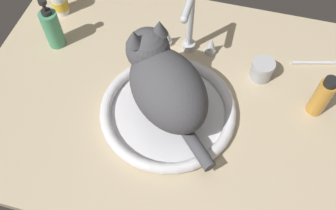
{
  "coord_description": "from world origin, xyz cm",
  "views": [
    {
      "loc": [
        11.08,
        -56.06,
        87.66
      ],
      "look_at": [
        -2.24,
        -6.26,
        7.0
      ],
      "focal_mm": 38.72,
      "sensor_mm": 36.0,
      "label": 1
    }
  ],
  "objects_px": {
    "sink_basin": "(168,110)",
    "toothbrush": "(325,62)",
    "pill_bottle": "(59,0)",
    "amber_bottle": "(322,97)",
    "cat": "(164,81)",
    "faucet": "(189,31)",
    "soap_pump_bottle": "(52,28)",
    "metal_jar": "(262,70)"
  },
  "relations": [
    {
      "from": "cat",
      "to": "soap_pump_bottle",
      "type": "relative_size",
      "value": 1.8
    },
    {
      "from": "pill_bottle",
      "to": "amber_bottle",
      "type": "bearing_deg",
      "value": -12.09
    },
    {
      "from": "sink_basin",
      "to": "metal_jar",
      "type": "bearing_deg",
      "value": 40.25
    },
    {
      "from": "pill_bottle",
      "to": "toothbrush",
      "type": "relative_size",
      "value": 0.58
    },
    {
      "from": "sink_basin",
      "to": "cat",
      "type": "height_order",
      "value": "cat"
    },
    {
      "from": "cat",
      "to": "toothbrush",
      "type": "height_order",
      "value": "cat"
    },
    {
      "from": "sink_basin",
      "to": "amber_bottle",
      "type": "height_order",
      "value": "amber_bottle"
    },
    {
      "from": "sink_basin",
      "to": "cat",
      "type": "distance_m",
      "value": 0.11
    },
    {
      "from": "pill_bottle",
      "to": "soap_pump_bottle",
      "type": "distance_m",
      "value": 0.14
    },
    {
      "from": "sink_basin",
      "to": "toothbrush",
      "type": "relative_size",
      "value": 2.01
    },
    {
      "from": "cat",
      "to": "amber_bottle",
      "type": "bearing_deg",
      "value": 13.79
    },
    {
      "from": "sink_basin",
      "to": "toothbrush",
      "type": "bearing_deg",
      "value": 35.27
    },
    {
      "from": "pill_bottle",
      "to": "metal_jar",
      "type": "distance_m",
      "value": 0.67
    },
    {
      "from": "sink_basin",
      "to": "faucet",
      "type": "xyz_separation_m",
      "value": [
        -0.0,
        0.23,
        0.07
      ]
    },
    {
      "from": "sink_basin",
      "to": "amber_bottle",
      "type": "relative_size",
      "value": 2.71
    },
    {
      "from": "sink_basin",
      "to": "soap_pump_bottle",
      "type": "height_order",
      "value": "soap_pump_bottle"
    },
    {
      "from": "sink_basin",
      "to": "metal_jar",
      "type": "distance_m",
      "value": 0.3
    },
    {
      "from": "cat",
      "to": "faucet",
      "type": "bearing_deg",
      "value": 86.02
    },
    {
      "from": "faucet",
      "to": "cat",
      "type": "bearing_deg",
      "value": -93.98
    },
    {
      "from": "sink_basin",
      "to": "faucet",
      "type": "height_order",
      "value": "faucet"
    },
    {
      "from": "pill_bottle",
      "to": "amber_bottle",
      "type": "relative_size",
      "value": 0.78
    },
    {
      "from": "amber_bottle",
      "to": "metal_jar",
      "type": "height_order",
      "value": "amber_bottle"
    },
    {
      "from": "sink_basin",
      "to": "pill_bottle",
      "type": "bearing_deg",
      "value": 146.56
    },
    {
      "from": "amber_bottle",
      "to": "faucet",
      "type": "bearing_deg",
      "value": 162.65
    },
    {
      "from": "sink_basin",
      "to": "faucet",
      "type": "distance_m",
      "value": 0.24
    },
    {
      "from": "sink_basin",
      "to": "toothbrush",
      "type": "distance_m",
      "value": 0.5
    },
    {
      "from": "faucet",
      "to": "soap_pump_bottle",
      "type": "bearing_deg",
      "value": -169.03
    },
    {
      "from": "faucet",
      "to": "cat",
      "type": "distance_m",
      "value": 0.22
    },
    {
      "from": "faucet",
      "to": "soap_pump_bottle",
      "type": "distance_m",
      "value": 0.41
    },
    {
      "from": "pill_bottle",
      "to": "soap_pump_bottle",
      "type": "xyz_separation_m",
      "value": [
        0.04,
        -0.13,
        0.02
      ]
    },
    {
      "from": "faucet",
      "to": "toothbrush",
      "type": "xyz_separation_m",
      "value": [
        0.41,
        0.05,
        -0.08
      ]
    },
    {
      "from": "amber_bottle",
      "to": "metal_jar",
      "type": "bearing_deg",
      "value": 153.63
    },
    {
      "from": "metal_jar",
      "to": "soap_pump_bottle",
      "type": "distance_m",
      "value": 0.63
    },
    {
      "from": "cat",
      "to": "amber_bottle",
      "type": "height_order",
      "value": "cat"
    },
    {
      "from": "soap_pump_bottle",
      "to": "metal_jar",
      "type": "bearing_deg",
      "value": 3.22
    },
    {
      "from": "pill_bottle",
      "to": "metal_jar",
      "type": "bearing_deg",
      "value": -8.39
    },
    {
      "from": "pill_bottle",
      "to": "faucet",
      "type": "bearing_deg",
      "value": -7.31
    },
    {
      "from": "faucet",
      "to": "metal_jar",
      "type": "xyz_separation_m",
      "value": [
        0.23,
        -0.04,
        -0.05
      ]
    },
    {
      "from": "sink_basin",
      "to": "cat",
      "type": "relative_size",
      "value": 1.19
    },
    {
      "from": "faucet",
      "to": "cat",
      "type": "xyz_separation_m",
      "value": [
        -0.02,
        -0.22,
        0.04
      ]
    },
    {
      "from": "faucet",
      "to": "pill_bottle",
      "type": "xyz_separation_m",
      "value": [
        -0.44,
        0.06,
        -0.04
      ]
    },
    {
      "from": "pill_bottle",
      "to": "soap_pump_bottle",
      "type": "height_order",
      "value": "soap_pump_bottle"
    }
  ]
}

